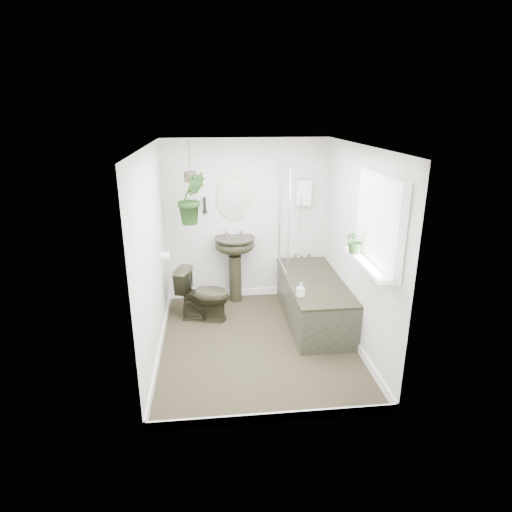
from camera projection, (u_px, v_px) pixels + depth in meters
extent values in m
cube|color=black|center=(257.00, 343.00, 5.15)|extent=(2.30, 2.80, 0.02)
cube|color=white|center=(258.00, 145.00, 4.39)|extent=(2.30, 2.80, 0.02)
cube|color=white|center=(246.00, 221.00, 6.10)|extent=(2.30, 0.02, 2.30)
cube|color=white|center=(277.00, 307.00, 3.45)|extent=(2.30, 0.02, 2.30)
cube|color=white|center=(152.00, 256.00, 4.65)|extent=(0.02, 2.80, 2.30)
cube|color=white|center=(358.00, 248.00, 4.89)|extent=(0.02, 2.80, 2.30)
cube|color=white|center=(257.00, 339.00, 5.13)|extent=(2.30, 2.80, 0.10)
cube|color=white|center=(304.00, 193.00, 5.98)|extent=(0.20, 0.10, 0.35)
ellipsoid|color=#B9AF8D|center=(233.00, 197.00, 5.93)|extent=(0.46, 0.03, 0.62)
cylinder|color=black|center=(205.00, 205.00, 5.91)|extent=(0.04, 0.04, 0.22)
cylinder|color=white|center=(165.00, 256.00, 5.40)|extent=(0.11, 0.11, 0.11)
cube|color=white|center=(379.00, 221.00, 4.06)|extent=(0.08, 1.00, 0.90)
cube|color=white|center=(369.00, 263.00, 4.19)|extent=(0.18, 1.00, 0.04)
cube|color=white|center=(375.00, 222.00, 4.06)|extent=(0.01, 0.86, 0.76)
imported|color=black|center=(204.00, 294.00, 5.63)|extent=(0.77, 0.56, 0.70)
imported|color=black|center=(356.00, 241.00, 4.39)|extent=(0.24, 0.21, 0.26)
imported|color=black|center=(191.00, 198.00, 5.45)|extent=(0.44, 0.39, 0.67)
imported|color=black|center=(301.00, 290.00, 4.99)|extent=(0.09, 0.09, 0.17)
cylinder|color=#3C3429|center=(190.00, 176.00, 5.36)|extent=(0.16, 0.16, 0.12)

